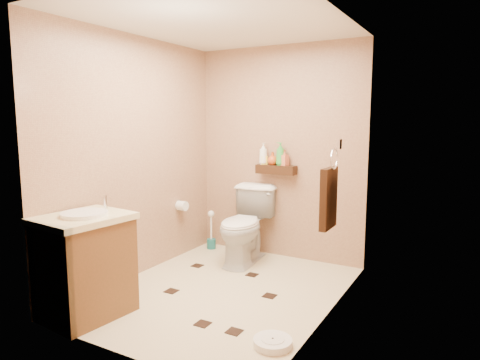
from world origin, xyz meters
The scene contains 19 objects.
ground centered at (0.00, 0.00, 0.00)m, with size 2.50×2.50×0.00m, color beige.
wall_back centered at (0.00, 1.25, 1.20)m, with size 2.00×0.04×2.40m, color #A47C5D.
wall_front centered at (0.00, -1.25, 1.20)m, with size 2.00×0.04×2.40m, color #A47C5D.
wall_left centered at (-1.00, 0.00, 1.20)m, with size 0.04×2.50×2.40m, color #A47C5D.
wall_right centered at (1.00, 0.00, 1.20)m, with size 0.04×2.50×2.40m, color #A47C5D.
ceiling centered at (0.00, 0.00, 2.40)m, with size 2.00×2.50×0.02m, color silver.
wall_shelf centered at (0.00, 1.17, 1.02)m, with size 0.46×0.14×0.10m, color #32190D.
floor_accents centered at (0.03, -0.06, 0.00)m, with size 1.19×1.24×0.01m.
toilet centered at (-0.21, 0.83, 0.42)m, with size 0.47×0.82×0.84m, color white.
vanity centered at (-0.70, -0.95, 0.43)m, with size 0.63×0.73×0.96m.
bathroom_scale centered at (0.82, -0.65, 0.03)m, with size 0.28×0.28×0.06m.
toilet_brush centered at (-0.82, 1.07, 0.17)m, with size 0.11×0.11×0.48m.
towel_ring centered at (0.91, 0.25, 0.95)m, with size 0.12×0.30×0.76m.
toilet_paper centered at (-0.94, 0.65, 0.60)m, with size 0.12×0.11×0.12m.
bottle_a centered at (-0.16, 1.17, 1.19)m, with size 0.10×0.10×0.25m, color white.
bottle_b centered at (-0.15, 1.17, 1.14)m, with size 0.07×0.07×0.15m, color yellow.
bottle_c centered at (-0.05, 1.17, 1.14)m, with size 0.11×0.11×0.15m, color #BE4916.
bottle_d centered at (0.05, 1.17, 1.20)m, with size 0.10×0.10×0.26m, color green.
bottle_e centered at (0.10, 1.17, 1.16)m, with size 0.08×0.08×0.18m, color #CA6643.
Camera 1 is at (2.00, -3.21, 1.58)m, focal length 32.00 mm.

